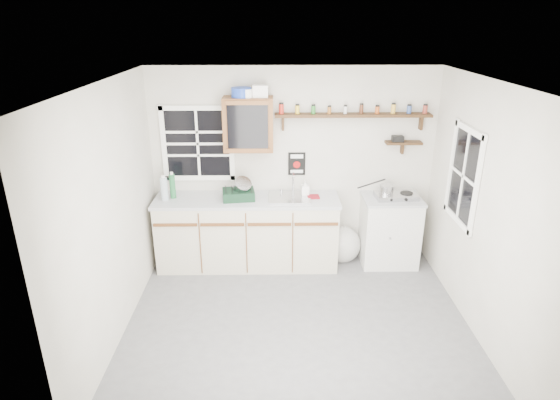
{
  "coord_description": "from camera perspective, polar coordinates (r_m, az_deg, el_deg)",
  "views": [
    {
      "loc": [
        -0.24,
        -4.16,
        3.02
      ],
      "look_at": [
        -0.18,
        0.55,
        1.19
      ],
      "focal_mm": 30.0,
      "sensor_mm": 36.0,
      "label": 1
    }
  ],
  "objects": [
    {
      "name": "saucepan",
      "position": [
        5.98,
        12.78,
        1.31
      ],
      "size": [
        0.43,
        0.24,
        0.19
      ],
      "rotation": [
        0.0,
        0.0,
        -0.34
      ],
      "color": "#AEAEB2",
      "rests_on": "hotplate"
    },
    {
      "name": "window_right",
      "position": [
        5.36,
        21.51,
        2.72
      ],
      "size": [
        0.03,
        0.78,
        1.08
      ],
      "color": "black",
      "rests_on": "wall_back"
    },
    {
      "name": "dish_rack",
      "position": [
        5.81,
        -4.95,
        1.0
      ],
      "size": [
        0.42,
        0.34,
        0.29
      ],
      "rotation": [
        0.0,
        0.0,
        0.13
      ],
      "color": "black",
      "rests_on": "main_cabinet"
    },
    {
      "name": "hotplate",
      "position": [
        6.04,
        13.97,
        0.53
      ],
      "size": [
        0.54,
        0.31,
        0.08
      ],
      "rotation": [
        0.0,
        0.0,
        0.07
      ],
      "color": "#AEAEB2",
      "rests_on": "right_cabinet"
    },
    {
      "name": "upper_cabinet",
      "position": [
        5.74,
        -3.88,
        9.2
      ],
      "size": [
        0.6,
        0.32,
        0.65
      ],
      "color": "brown",
      "rests_on": "wall_back"
    },
    {
      "name": "spice_shelf",
      "position": [
        5.86,
        8.91,
        10.27
      ],
      "size": [
        1.91,
        0.18,
        0.34
      ],
      "color": "#321D0D",
      "rests_on": "wall_back"
    },
    {
      "name": "upper_cabinet_clutter",
      "position": [
        5.67,
        -3.89,
        13.0
      ],
      "size": [
        0.44,
        0.24,
        0.14
      ],
      "color": "#1B3BB2",
      "rests_on": "upper_cabinet"
    },
    {
      "name": "sink",
      "position": [
        5.85,
        1.18,
        0.36
      ],
      "size": [
        0.52,
        0.44,
        0.29
      ],
      "color": "#AEAEB2",
      "rests_on": "main_cabinet"
    },
    {
      "name": "window_back",
      "position": [
        6.01,
        -9.99,
        6.78
      ],
      "size": [
        0.93,
        0.03,
        0.98
      ],
      "color": "black",
      "rests_on": "wall_back"
    },
    {
      "name": "room",
      "position": [
        4.53,
        2.37,
        -1.78
      ],
      "size": [
        3.64,
        3.24,
        2.54
      ],
      "color": "#535356",
      "rests_on": "ground"
    },
    {
      "name": "rag",
      "position": [
        5.88,
        4.06,
        0.41
      ],
      "size": [
        0.16,
        0.14,
        0.02
      ],
      "primitive_type": "cube",
      "rotation": [
        0.0,
        0.0,
        0.08
      ],
      "color": "maroon",
      "rests_on": "main_cabinet"
    },
    {
      "name": "water_bottles",
      "position": [
        5.93,
        -13.54,
        1.49
      ],
      "size": [
        0.17,
        0.16,
        0.34
      ],
      "color": "#A8BAC5",
      "rests_on": "main_cabinet"
    },
    {
      "name": "secondary_shelf",
      "position": [
        6.08,
        14.61,
        6.85
      ],
      "size": [
        0.45,
        0.16,
        0.24
      ],
      "color": "#321D0D",
      "rests_on": "wall_back"
    },
    {
      "name": "main_cabinet",
      "position": [
        6.04,
        -3.96,
        -3.85
      ],
      "size": [
        2.31,
        0.63,
        0.92
      ],
      "color": "beige",
      "rests_on": "floor"
    },
    {
      "name": "right_cabinet",
      "position": [
        6.24,
        13.17,
        -3.61
      ],
      "size": [
        0.73,
        0.57,
        0.91
      ],
      "color": "silver",
      "rests_on": "floor"
    },
    {
      "name": "soap_bottle",
      "position": [
        5.9,
        3.07,
        1.46
      ],
      "size": [
        0.1,
        0.11,
        0.21
      ],
      "primitive_type": "imported",
      "rotation": [
        0.0,
        0.0,
        0.12
      ],
      "color": "white",
      "rests_on": "main_cabinet"
    },
    {
      "name": "warning_sign",
      "position": [
        6.01,
        2.06,
        4.43
      ],
      "size": [
        0.22,
        0.02,
        0.3
      ],
      "color": "black",
      "rests_on": "wall_back"
    },
    {
      "name": "trash_bag",
      "position": [
        6.29,
        7.65,
        -5.38
      ],
      "size": [
        0.45,
        0.4,
        0.51
      ],
      "color": "beige",
      "rests_on": "floor"
    }
  ]
}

